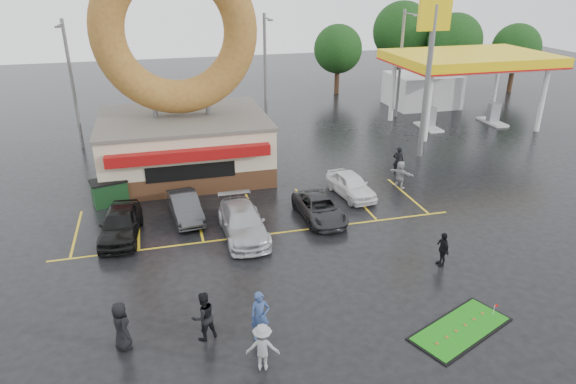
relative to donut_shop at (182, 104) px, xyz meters
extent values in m
plane|color=black|center=(3.00, -12.97, -4.46)|extent=(120.00, 120.00, 0.00)
cube|color=#472B19|center=(0.00, 0.03, -3.86)|extent=(10.00, 8.00, 1.20)
cube|color=beige|center=(0.00, 0.03, -2.11)|extent=(10.00, 8.00, 2.30)
cube|color=#59544C|center=(0.00, 0.03, -0.86)|extent=(10.20, 8.20, 0.20)
cube|color=maroon|center=(0.00, -4.27, -1.86)|extent=(9.00, 0.60, 0.60)
cylinder|color=slate|center=(-1.60, 0.03, -0.16)|extent=(0.30, 0.30, 1.20)
cylinder|color=slate|center=(1.60, 0.03, -0.16)|extent=(0.30, 0.30, 1.20)
torus|color=brown|center=(0.00, 0.03, 4.24)|extent=(9.60, 2.00, 9.60)
cylinder|color=silver|center=(18.00, 2.03, -1.96)|extent=(0.40, 0.40, 5.00)
cylinder|color=silver|center=(28.00, 2.03, -1.96)|extent=(0.40, 0.40, 5.00)
cylinder|color=silver|center=(18.00, 8.03, -1.96)|extent=(0.40, 0.40, 5.00)
cylinder|color=silver|center=(28.00, 8.03, -1.96)|extent=(0.40, 0.40, 5.00)
cube|color=silver|center=(23.00, 5.03, 0.79)|extent=(12.00, 8.00, 0.50)
cube|color=yellow|center=(23.00, 5.03, 1.09)|extent=(12.30, 8.30, 0.70)
cube|color=#99999E|center=(20.00, 5.03, -3.56)|extent=(0.90, 0.60, 1.60)
cube|color=#99999E|center=(26.00, 5.03, -3.56)|extent=(0.90, 0.60, 1.60)
cube|color=silver|center=(23.00, 12.03, -2.96)|extent=(6.00, 5.00, 3.00)
cylinder|color=slate|center=(16.00, -0.97, 0.54)|extent=(0.36, 0.36, 10.00)
cube|color=yellow|center=(16.00, -0.97, 5.04)|extent=(2.20, 0.30, 2.20)
cylinder|color=slate|center=(-7.00, 7.03, 0.04)|extent=(0.24, 0.24, 9.00)
cylinder|color=slate|center=(-7.00, 6.03, 4.24)|extent=(0.12, 2.00, 0.12)
cube|color=slate|center=(-7.00, 5.03, 4.19)|extent=(0.40, 0.18, 0.12)
cylinder|color=slate|center=(7.00, 8.03, 0.04)|extent=(0.24, 0.24, 9.00)
cylinder|color=slate|center=(7.00, 7.03, 4.24)|extent=(0.12, 2.00, 0.12)
cube|color=slate|center=(7.00, 6.03, 4.19)|extent=(0.40, 0.18, 0.12)
cylinder|color=slate|center=(19.00, 9.03, 0.04)|extent=(0.24, 0.24, 9.00)
cylinder|color=slate|center=(19.00, 8.03, 4.24)|extent=(0.12, 2.00, 0.12)
cube|color=slate|center=(19.00, 7.03, 4.19)|extent=(0.40, 0.18, 0.12)
cylinder|color=#332114|center=(29.00, 17.03, -3.02)|extent=(0.50, 0.50, 2.88)
sphere|color=black|center=(29.00, 17.03, 0.74)|extent=(5.60, 5.60, 5.60)
cylinder|color=#332114|center=(35.00, 15.03, -3.20)|extent=(0.50, 0.50, 2.52)
sphere|color=black|center=(35.00, 15.03, 0.09)|extent=(4.90, 4.90, 4.90)
cylinder|color=#332114|center=(25.00, 21.03, -2.84)|extent=(0.50, 0.50, 3.24)
sphere|color=black|center=(25.00, 21.03, 1.39)|extent=(6.30, 6.30, 6.30)
cylinder|color=#332114|center=(17.00, 19.03, -3.20)|extent=(0.50, 0.50, 2.52)
sphere|color=black|center=(17.00, 19.03, 0.09)|extent=(4.90, 4.90, 4.90)
imported|color=black|center=(-3.78, -8.06, -3.71)|extent=(2.22, 4.56, 1.50)
imported|color=#313133|center=(-0.59, -6.72, -3.82)|extent=(1.77, 4.05, 1.29)
imported|color=#B0B0B5|center=(1.97, -9.38, -3.75)|extent=(2.08, 4.94, 1.42)
imported|color=#29292B|center=(6.17, -8.55, -3.88)|extent=(2.14, 4.31, 1.17)
imported|color=white|center=(8.81, -6.19, -3.79)|extent=(2.09, 4.13, 1.35)
imported|color=navy|center=(1.21, -17.06, -3.53)|extent=(0.69, 0.46, 1.88)
imported|color=black|center=(-0.69, -16.54, -3.54)|extent=(1.09, 0.98, 1.85)
imported|color=gray|center=(0.98, -18.55, -3.62)|extent=(1.22, 0.90, 1.69)
imported|color=black|center=(-3.45, -16.34, -3.56)|extent=(0.81, 1.01, 1.80)
imported|color=black|center=(9.95, -14.27, -3.68)|extent=(0.43, 0.94, 1.57)
imported|color=#98989B|center=(12.07, -5.82, -3.63)|extent=(1.31, 1.54, 1.67)
imported|color=black|center=(12.89, -3.84, -3.54)|extent=(0.80, 0.69, 1.84)
cube|color=#173C1C|center=(-4.50, -3.78, -3.81)|extent=(2.04, 1.61, 1.30)
cube|color=black|center=(8.32, -18.48, -4.44)|extent=(4.39, 3.18, 0.05)
cube|color=#1B7814|center=(8.32, -18.48, -4.41)|extent=(4.15, 2.94, 0.03)
cylinder|color=silver|center=(9.94, -18.08, -4.19)|extent=(0.02, 0.02, 0.46)
cube|color=red|center=(10.01, -18.08, -4.01)|extent=(0.14, 0.01, 0.10)
camera|label=1|loc=(-1.58, -31.44, 7.56)|focal=32.00mm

